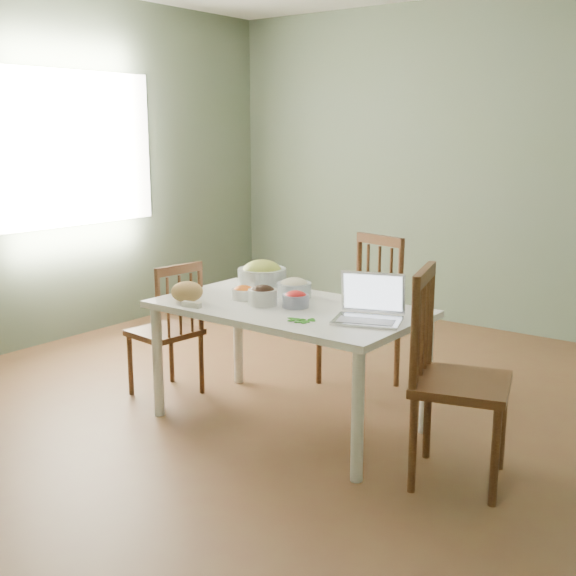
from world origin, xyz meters
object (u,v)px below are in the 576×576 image
Objects in this scene: laptop at (368,300)px; chair_far at (359,313)px; dining_table at (288,365)px; chair_left at (165,329)px; chair_right at (462,379)px; bread_boule at (187,292)px; bowl_squash at (262,275)px.

chair_far is at bearing 104.24° from laptop.
chair_left is (-0.91, -0.08, 0.08)m from dining_table.
chair_right reaches higher than laptop.
laptop reaches higher than dining_table.
chair_left is 0.55m from bread_boule.
chair_left is 0.71m from bowl_squash.
chair_right is (1.97, 0.03, 0.08)m from chair_left.
chair_left is at bearing -147.24° from bowl_squash.
chair_far is 0.71m from bowl_squash.
bread_boule is 0.54m from bowl_squash.
chair_far reaches higher than bowl_squash.
chair_right reaches higher than bread_boule.
bowl_squash is (-0.39, 0.25, 0.43)m from dining_table.
dining_table is 0.91m from chair_left.
chair_right is at bearing -11.99° from bowl_squash.
dining_table is 1.52× the size of chair_far.
chair_right is 1.51m from bowl_squash.
bowl_squash reaches higher than dining_table.
dining_table is at bearing 70.41° from chair_right.
laptop is at bearing 71.43° from chair_right.
bowl_squash is (-0.36, -0.54, 0.29)m from chair_far.
laptop is (1.44, 0.04, 0.38)m from chair_left.
dining_table is at bearing 28.07° from bread_boule.
dining_table is 0.63m from bowl_squash.
laptop is (0.92, -0.29, 0.03)m from bowl_squash.
dining_table is 5.02× the size of bowl_squash.
bread_boule is (0.40, -0.19, 0.32)m from chair_left.
chair_far is at bearing 91.89° from dining_table.
dining_table is at bearing -75.19° from chair_far.
dining_table is at bearing 156.25° from laptop.
chair_far is 1.24m from chair_left.
chair_right is 5.66× the size of bread_boule.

